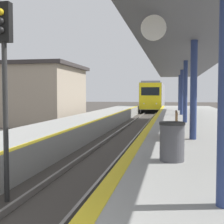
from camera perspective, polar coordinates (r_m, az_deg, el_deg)
The scene contains 6 objects.
train at distance 48.25m, azimuth 7.66°, elevation 2.82°, with size 2.90×16.81×4.27m.
signal_near at distance 7.65m, azimuth -19.12°, elevation 8.28°, with size 0.36×0.31×4.62m.
station_canopy at distance 17.39m, azimuth 13.33°, elevation 9.26°, with size 3.77×32.25×3.53m.
trash_bin at distance 7.27m, azimuth 10.92°, elevation -5.31°, with size 0.59×0.59×0.89m.
bench at distance 11.18m, azimuth 11.05°, elevation -2.10°, with size 0.44×1.83×0.92m.
station_building at distance 29.35m, azimuth -19.41°, elevation 3.12°, with size 13.86×8.15×5.07m.
Camera 1 is at (2.68, -1.97, 2.53)m, focal length 50.00 mm.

